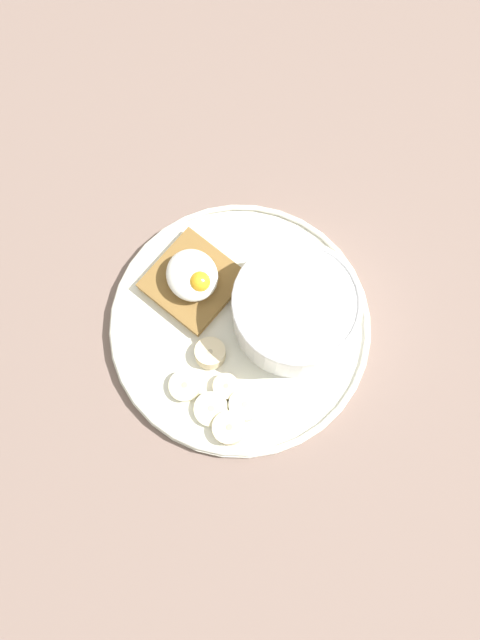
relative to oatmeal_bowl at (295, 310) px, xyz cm
name	(u,v)px	position (x,y,z in cm)	size (l,w,h in cm)	color
ground_plane	(240,330)	(-1.90, -5.32, -5.24)	(120.00, 120.00, 2.00)	#786258
plate	(240,326)	(-1.90, -5.32, -3.44)	(27.77, 27.77, 1.60)	silver
oatmeal_bowl	(295,310)	(0.00, 0.00, 0.00)	(12.99, 12.99, 6.58)	white
toast_slice	(193,281)	(-8.27, -7.72, -2.47)	(11.41, 11.41, 1.37)	brown
poached_egg	(193,276)	(-8.12, -7.69, -0.40)	(5.83, 5.34, 3.31)	white
banana_slice_front	(211,409)	(4.87, -11.93, -2.70)	(4.87, 4.90, 1.31)	beige
banana_slice_left	(226,387)	(3.49, -9.57, -2.63)	(3.30, 3.39, 1.39)	beige
banana_slice_back	(210,353)	(-0.38, -9.53, -2.45)	(4.46, 4.38, 1.86)	beige
banana_slice_right	(229,428)	(7.44, -11.15, -2.47)	(4.88, 4.89, 1.74)	beige
banana_slice_inner	(185,386)	(1.51, -13.33, -2.63)	(3.82, 3.91, 1.45)	beige
banana_slice_outer	(245,405)	(6.05, -8.75, -2.56)	(3.90, 3.90, 1.42)	beige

